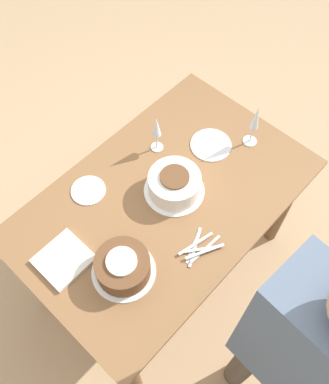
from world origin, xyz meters
TOP-DOWN VIEW (x-y plane):
  - ground_plane at (0.00, 0.00)m, footprint 12.00×12.00m
  - dining_table at (0.00, 0.00)m, footprint 1.32×0.84m
  - cake_center_white at (0.06, -0.01)m, footprint 0.27×0.27m
  - cake_front_chocolate at (-0.36, -0.11)m, footprint 0.26×0.26m
  - wine_glass_near at (0.18, 0.21)m, footprint 0.06×0.06m
  - wine_glass_far at (0.50, -0.08)m, footprint 0.07×0.07m
  - dessert_plate_left at (-0.20, 0.27)m, footprint 0.15×0.15m
  - dessert_plate_right at (0.36, 0.04)m, footprint 0.19×0.19m
  - fork_pile at (-0.08, -0.27)m, footprint 0.19×0.13m
  - napkin_stack at (-0.49, 0.10)m, footprint 0.20×0.19m
  - person_cutting at (-0.20, -0.79)m, footprint 0.25×0.41m

SIDE VIEW (x-z plane):
  - ground_plane at x=0.00m, z-range 0.00..0.00m
  - dining_table at x=0.00m, z-range 0.26..1.03m
  - dessert_plate_left at x=-0.20m, z-range 0.78..0.79m
  - dessert_plate_right at x=0.36m, z-range 0.78..0.79m
  - fork_pile at x=-0.08m, z-range 0.78..0.80m
  - napkin_stack at x=-0.49m, z-range 0.78..0.80m
  - cake_front_chocolate at x=-0.36m, z-range 0.77..0.89m
  - cake_center_white at x=0.06m, z-range 0.77..0.89m
  - wine_glass_near at x=0.18m, z-range 0.81..1.02m
  - wine_glass_far at x=0.50m, z-range 0.81..1.05m
  - person_cutting at x=-0.20m, z-range 0.16..1.73m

